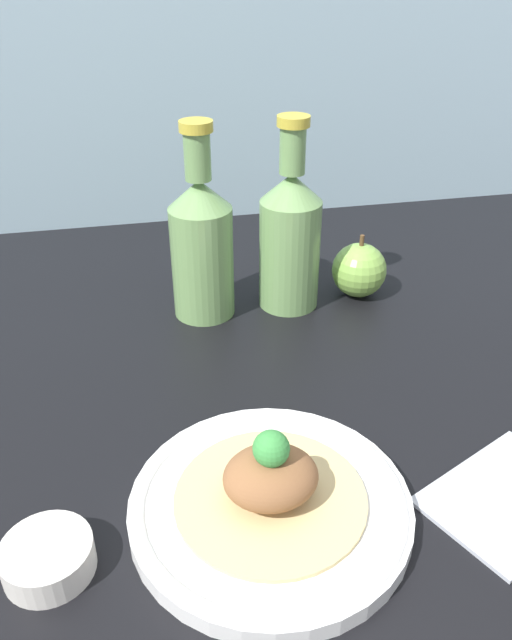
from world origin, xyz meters
The scene contains 8 objects.
ground_plane centered at (0.00, 0.00, -2.00)cm, with size 180.00×110.00×4.00cm, color black.
plate centered at (-9.02, -15.41, 1.10)cm, with size 23.94×23.94×2.06cm.
plated_food centered at (-9.02, -15.41, 3.86)cm, with size 16.27×16.27×7.23cm.
cider_bottle_left centered at (-9.80, 19.60, 9.77)cm, with size 7.86×7.86×24.78cm.
cider_bottle_right centered at (1.55, 19.60, 9.77)cm, with size 7.86×7.86×24.78cm.
apple centered at (11.52, 19.98, 3.71)cm, with size 7.40×7.40×8.82cm.
napkin centered at (11.88, -18.21, 0.40)cm, with size 17.70×15.44×0.80cm.
dipping_bowl centered at (-27.04, -17.27, 1.33)cm, with size 7.13×7.13×2.65cm.
Camera 1 is at (-17.82, -51.34, 41.91)cm, focal length 35.00 mm.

